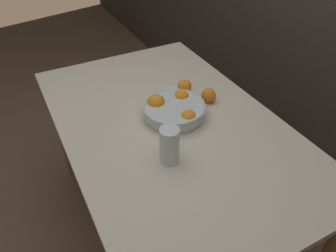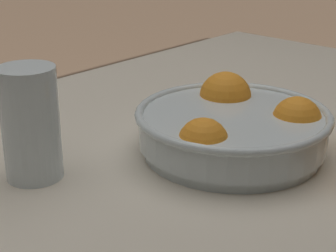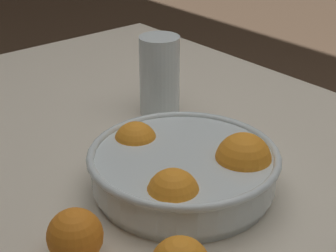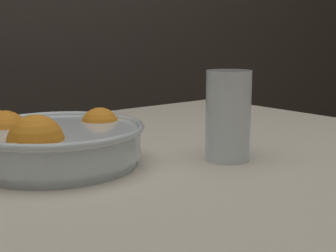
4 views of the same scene
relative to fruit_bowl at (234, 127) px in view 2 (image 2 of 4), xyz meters
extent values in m
cube|color=beige|center=(0.03, -0.04, -0.05)|extent=(1.45, 0.91, 0.03)
cylinder|color=#936B47|center=(-0.63, -0.43, -0.44)|extent=(0.05, 0.05, 0.73)
cylinder|color=silver|center=(0.00, 0.00, -0.03)|extent=(0.26, 0.26, 0.02)
cylinder|color=silver|center=(0.00, 0.00, 0.00)|extent=(0.27, 0.27, 0.05)
torus|color=silver|center=(0.00, 0.00, 0.02)|extent=(0.28, 0.28, 0.01)
sphere|color=orange|center=(0.09, 0.02, 0.01)|extent=(0.07, 0.07, 0.07)
sphere|color=orange|center=(-0.05, 0.07, 0.01)|extent=(0.07, 0.07, 0.07)
sphere|color=orange|center=(-0.06, -0.06, 0.02)|extent=(0.08, 0.08, 0.08)
cylinder|color=#F4A314|center=(0.24, -0.15, 0.02)|extent=(0.07, 0.07, 0.11)
cylinder|color=silver|center=(0.24, -0.15, 0.04)|extent=(0.08, 0.08, 0.15)
camera|label=1|loc=(1.05, -0.57, 0.85)|focal=35.00mm
camera|label=2|loc=(0.62, 0.44, 0.30)|focal=60.00mm
camera|label=3|loc=(-0.53, 0.47, 0.42)|focal=60.00mm
camera|label=4|loc=(-0.32, -0.68, 0.17)|focal=50.00mm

